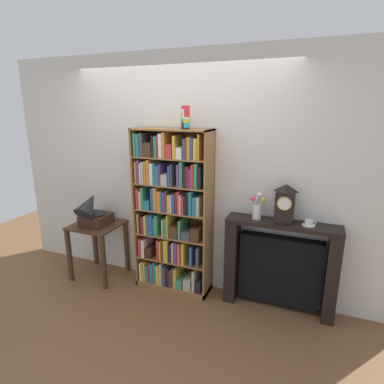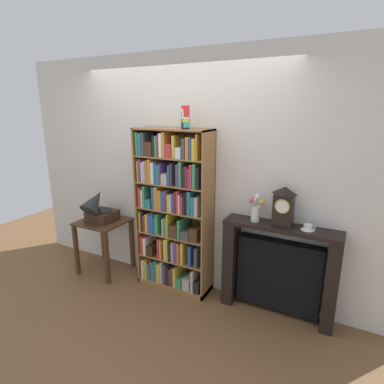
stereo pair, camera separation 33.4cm
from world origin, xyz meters
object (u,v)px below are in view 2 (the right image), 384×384
Objects in this scene: cup_stack at (185,117)px; teacup_with_saucer at (308,228)px; bookshelf at (172,214)px; fireplace_mantel at (278,270)px; mantel_clock at (284,206)px; gramophone at (98,208)px; flower_vase at (256,209)px; side_table_left at (104,233)px.

cup_stack is 1.78× the size of teacup_with_saucer.
fireplace_mantel is at bearing 2.86° from bookshelf.
gramophone is at bearing -174.78° from mantel_clock.
fireplace_mantel is 8.63× the size of teacup_with_saucer.
gramophone is at bearing -170.45° from bookshelf.
gramophone is 1.92m from flower_vase.
side_table_left is at bearing -173.90° from bookshelf.
bookshelf reaches higher than flower_vase.
mantel_clock reaches higher than gramophone.
gramophone is at bearing -173.89° from flower_vase.
bookshelf reaches higher than gramophone.
cup_stack is at bearing -8.84° from bookshelf.
fireplace_mantel is at bearing 102.48° from mantel_clock.
side_table_left is at bearing 90.00° from gramophone.
bookshelf is 1.27m from fireplace_mantel.
mantel_clock is 2.99× the size of teacup_with_saucer.
bookshelf is at bearing -177.14° from fireplace_mantel.
bookshelf is at bearing -178.46° from teacup_with_saucer.
flower_vase is (1.90, 0.20, 0.22)m from gramophone.
fireplace_mantel is 0.67m from flower_vase.
cup_stack reaches higher than mantel_clock.
mantel_clock is (1.02, 0.07, -0.80)m from cup_stack.
bookshelf reaches higher than teacup_with_saucer.
bookshelf is 6.41× the size of flower_vase.
side_table_left is at bearing -176.37° from cup_stack.
flower_vase is 2.23× the size of teacup_with_saucer.
cup_stack reaches higher than gramophone.
fireplace_mantel is at bearing 174.89° from teacup_with_saucer.
mantel_clock is at bearing -179.40° from teacup_with_saucer.
cup_stack reaches higher than flower_vase.
mantel_clock is (0.01, -0.02, 0.68)m from fireplace_mantel.
bookshelf is 4.78× the size of mantel_clock.
side_table_left is 2.26m from mantel_clock.
cup_stack is 0.21× the size of fireplace_mantel.
flower_vase reaches higher than gramophone.
bookshelf is 1.44m from teacup_with_saucer.
side_table_left is 0.62× the size of fireplace_mantel.
gramophone is (-1.15, -0.13, -1.09)m from cup_stack.
gramophone is at bearing -174.14° from fireplace_mantel.
teacup_with_saucer is (0.24, -0.02, 0.51)m from fireplace_mantel.
bookshelf reaches higher than side_table_left.
teacup_with_saucer is at bearing 0.60° from mantel_clock.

